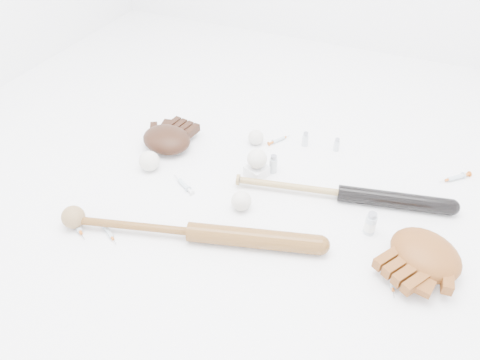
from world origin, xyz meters
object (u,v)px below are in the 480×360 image
at_px(bat_wood, 191,232).
at_px(glove_dark, 167,139).
at_px(bat_dark, 340,193).
at_px(pedestal, 257,171).

bearing_deg(bat_wood, glove_dark, 113.23).
height_order(bat_dark, glove_dark, glove_dark).
bearing_deg(bat_dark, glove_dark, 165.88).
height_order(bat_dark, pedestal, bat_dark).
xyz_separation_m(glove_dark, pedestal, (0.42, -0.02, -0.02)).
distance_m(bat_wood, pedestal, 0.41).
bearing_deg(pedestal, bat_wood, -100.22).
xyz_separation_m(bat_dark, glove_dark, (-0.75, 0.02, 0.02)).
distance_m(bat_dark, bat_wood, 0.57).
xyz_separation_m(bat_dark, bat_wood, (-0.41, -0.40, 0.00)).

